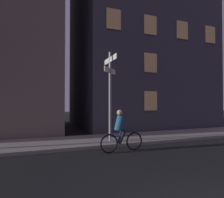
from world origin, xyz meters
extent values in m
cube|color=gray|center=(0.00, 7.36, 0.07)|extent=(40.00, 2.72, 0.14)
cylinder|color=gray|center=(0.39, 6.83, 2.19)|extent=(0.12, 0.12, 4.09)
cube|color=white|center=(0.39, 6.83, 3.88)|extent=(0.03, 1.65, 0.24)
cube|color=beige|center=(0.39, 6.83, 3.38)|extent=(0.85, 0.85, 0.24)
torus|color=black|center=(0.85, 5.31, 0.36)|extent=(0.72, 0.13, 0.72)
torus|color=black|center=(-0.24, 5.21, 0.36)|extent=(0.72, 0.13, 0.72)
cylinder|color=#1959A5|center=(0.31, 5.26, 0.61)|extent=(1.00, 0.14, 0.04)
cylinder|color=navy|center=(0.21, 5.25, 1.08)|extent=(0.48, 0.36, 0.61)
sphere|color=tan|center=(0.21, 5.25, 1.50)|extent=(0.22, 0.22, 0.22)
cylinder|color=black|center=(0.25, 5.34, 0.58)|extent=(0.35, 0.15, 0.55)
cylinder|color=black|center=(0.26, 5.17, 0.58)|extent=(0.35, 0.15, 0.55)
cube|color=#383842|center=(5.08, 13.37, 7.46)|extent=(9.90, 8.87, 14.93)
cube|color=#F2C672|center=(3.84, 8.90, 2.00)|extent=(0.90, 0.06, 1.20)
cube|color=#F2C672|center=(3.84, 8.90, 4.39)|extent=(0.90, 0.06, 1.20)
cube|color=#F2C672|center=(1.36, 8.90, 6.77)|extent=(0.90, 0.06, 1.20)
cube|color=#F2C672|center=(3.84, 8.90, 6.77)|extent=(0.90, 0.06, 1.20)
cube|color=#F2C672|center=(6.31, 8.90, 6.77)|extent=(0.90, 0.06, 1.20)
cube|color=#F2C672|center=(8.79, 8.90, 6.77)|extent=(0.90, 0.06, 1.20)
camera|label=1|loc=(-2.70, -1.65, 1.87)|focal=31.35mm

